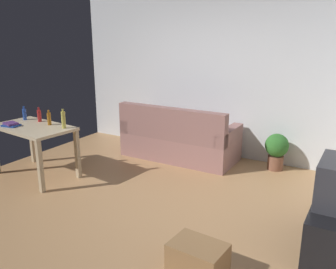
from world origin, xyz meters
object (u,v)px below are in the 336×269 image
Objects in this scene: bottle_squat at (63,120)px; book_stack at (11,124)px; potted_plant at (277,149)px; storage_box at (198,259)px; bottle_amber at (49,119)px; tv_stand at (335,227)px; bottle_red at (39,115)px; couch at (178,141)px; bottle_blue at (24,114)px; desk at (34,133)px.

bottle_squat reaches higher than book_stack.
storage_box is (0.05, -2.89, -0.18)m from potted_plant.
tv_stand is at bearing 0.01° from bottle_amber.
tv_stand is 4.21m from bottle_red.
couch is 1.94m from bottle_squat.
bottle_squat is (0.60, -0.09, 0.03)m from bottle_red.
tv_stand is 5.18× the size of bottle_blue.
bottle_red reaches higher than book_stack.
couch is at bearing 56.08° from desk.
bottle_amber is at bearing 49.97° from couch.
storage_box is 3.69m from bottle_blue.
bottle_squat reaches higher than bottle_blue.
book_stack is at bearing -143.69° from desk.
storage_box is 2.19× the size of bottle_red.
desk is at bearing -132.37° from bottle_amber.
tv_stand reaches higher than storage_box.
book_stack is at bearing 94.36° from tv_stand.
couch is 3.94× the size of storage_box.
bottle_squat is at bearing -143.32° from potted_plant.
bottle_red reaches higher than desk.
bottle_amber is at bearing 53.98° from desk.
bottle_squat reaches higher than storage_box.
bottle_red is at bearing 89.08° from tv_stand.
potted_plant reaches higher than storage_box.
storage_box is 2.26× the size of bottle_blue.
tv_stand is 4.98× the size of bottle_amber.
book_stack is at bearing 47.34° from couch.
bottle_blue is at bearing 89.60° from tv_stand.
potted_plant is 3.92m from bottle_blue.
desk is at bearing 29.95° from book_stack.
bottle_blue is 0.82× the size of book_stack.
tv_stand is 2.13m from potted_plant.
book_stack is (0.15, -0.36, -0.07)m from bottle_blue.
bottle_squat is (0.89, -0.06, 0.03)m from bottle_blue.
bottle_blue reaches higher than storage_box.
book_stack is (-0.14, -0.40, -0.07)m from bottle_red.
couch is 2.59m from book_stack.
book_stack is (-0.27, -0.16, 0.13)m from desk.
desk is 0.55m from bottle_squat.
bottle_amber is (-2.89, 1.03, 0.71)m from storage_box.
potted_plant is at bearing 28.99° from tv_stand.
desk is 5.78× the size of bottle_red.
couch is 1.72× the size of tv_stand.
couch is 3.32× the size of potted_plant.
desk is 0.31m from bottle_amber.
storage_box is at bearing -9.35° from desk.
book_stack is (-0.75, -0.30, -0.10)m from bottle_squat.
desk is 0.51m from bottle_blue.
bottle_red is 0.85× the size of book_stack.
couch is at bearing 38.96° from bottle_blue.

